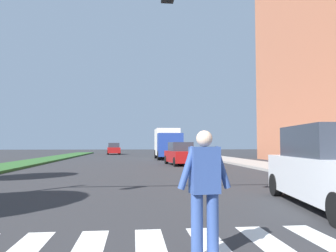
{
  "coord_description": "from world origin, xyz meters",
  "views": [
    {
      "loc": [
        -0.26,
        3.19,
        1.5
      ],
      "look_at": [
        0.93,
        14.62,
        2.14
      ],
      "focal_mm": 35.33,
      "sensor_mm": 36.0,
      "label": 1
    }
  ],
  "objects_px": {
    "sedan_midblock": "(181,154)",
    "sedan_far_horizon": "(114,149)",
    "truck_box_delivery": "(168,143)",
    "pedestrian_performer": "(205,187)",
    "suv_crossing": "(335,168)",
    "sedan_distant": "(167,151)"
  },
  "relations": [
    {
      "from": "pedestrian_performer",
      "to": "sedan_distant",
      "type": "distance_m",
      "value": 33.61
    },
    {
      "from": "sedan_midblock",
      "to": "sedan_distant",
      "type": "bearing_deg",
      "value": 88.4
    },
    {
      "from": "sedan_far_horizon",
      "to": "truck_box_delivery",
      "type": "relative_size",
      "value": 0.69
    },
    {
      "from": "suv_crossing",
      "to": "sedan_midblock",
      "type": "relative_size",
      "value": 1.15
    },
    {
      "from": "truck_box_delivery",
      "to": "pedestrian_performer",
      "type": "bearing_deg",
      "value": -94.9
    },
    {
      "from": "suv_crossing",
      "to": "truck_box_delivery",
      "type": "xyz_separation_m",
      "value": [
        -1.36,
        25.87,
        0.7
      ]
    },
    {
      "from": "pedestrian_performer",
      "to": "truck_box_delivery",
      "type": "distance_m",
      "value": 29.09
    },
    {
      "from": "suv_crossing",
      "to": "sedan_distant",
      "type": "xyz_separation_m",
      "value": [
        -0.98,
        30.38,
        -0.15
      ]
    },
    {
      "from": "pedestrian_performer",
      "to": "sedan_distant",
      "type": "xyz_separation_m",
      "value": [
        2.87,
        33.48,
        -0.15
      ]
    },
    {
      "from": "truck_box_delivery",
      "to": "sedan_midblock",
      "type": "bearing_deg",
      "value": -90.05
    },
    {
      "from": "pedestrian_performer",
      "to": "suv_crossing",
      "type": "bearing_deg",
      "value": 38.88
    },
    {
      "from": "sedan_midblock",
      "to": "sedan_far_horizon",
      "type": "relative_size",
      "value": 0.98
    },
    {
      "from": "pedestrian_performer",
      "to": "suv_crossing",
      "type": "height_order",
      "value": "suv_crossing"
    },
    {
      "from": "suv_crossing",
      "to": "sedan_midblock",
      "type": "distance_m",
      "value": 16.41
    },
    {
      "from": "sedan_midblock",
      "to": "truck_box_delivery",
      "type": "bearing_deg",
      "value": 89.95
    },
    {
      "from": "pedestrian_performer",
      "to": "sedan_far_horizon",
      "type": "relative_size",
      "value": 0.4
    },
    {
      "from": "truck_box_delivery",
      "to": "sedan_far_horizon",
      "type": "bearing_deg",
      "value": 111.5
    },
    {
      "from": "suv_crossing",
      "to": "sedan_distant",
      "type": "distance_m",
      "value": 30.4
    },
    {
      "from": "sedan_midblock",
      "to": "truck_box_delivery",
      "type": "xyz_separation_m",
      "value": [
        0.01,
        9.52,
        0.87
      ]
    },
    {
      "from": "sedan_midblock",
      "to": "sedan_distant",
      "type": "xyz_separation_m",
      "value": [
        0.39,
        14.04,
        0.01
      ]
    },
    {
      "from": "suv_crossing",
      "to": "sedan_distant",
      "type": "bearing_deg",
      "value": 91.84
    },
    {
      "from": "sedan_midblock",
      "to": "sedan_far_horizon",
      "type": "distance_m",
      "value": 26.46
    }
  ]
}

